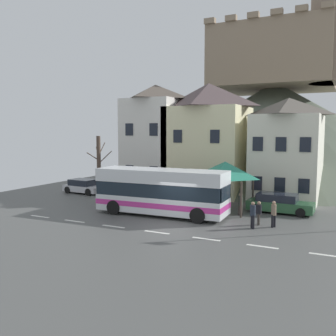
# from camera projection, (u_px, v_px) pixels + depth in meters

# --- Properties ---
(ground_plane) EXTENTS (40.00, 60.00, 0.07)m
(ground_plane) POSITION_uv_depth(u_px,v_px,m) (170.00, 226.00, 22.93)
(ground_plane) COLOR #50514F
(townhouse_00) EXTENTS (5.04, 5.49, 10.19)m
(townhouse_00) POSITION_uv_depth(u_px,v_px,m) (156.00, 138.00, 36.07)
(townhouse_00) COLOR silver
(townhouse_00) RESTS_ON ground_plane
(townhouse_01) EXTENTS (6.70, 6.07, 10.07)m
(townhouse_01) POSITION_uv_depth(u_px,v_px,m) (208.00, 139.00, 34.01)
(townhouse_01) COLOR beige
(townhouse_01) RESTS_ON ground_plane
(townhouse_02) EXTENTS (5.25, 6.65, 8.53)m
(townhouse_02) POSITION_uv_depth(u_px,v_px,m) (288.00, 149.00, 31.28)
(townhouse_02) COLOR silver
(townhouse_02) RESTS_ON ground_plane
(hilltop_castle) EXTENTS (40.93, 40.93, 21.56)m
(hilltop_castle) POSITION_uv_depth(u_px,v_px,m) (275.00, 124.00, 48.31)
(hilltop_castle) COLOR #586153
(hilltop_castle) RESTS_ON ground_plane
(transit_bus) EXTENTS (9.21, 3.02, 3.17)m
(transit_bus) POSITION_uv_depth(u_px,v_px,m) (161.00, 192.00, 25.66)
(transit_bus) COLOR silver
(transit_bus) RESTS_ON ground_plane
(bus_shelter) EXTENTS (3.60, 3.60, 3.60)m
(bus_shelter) POSITION_uv_depth(u_px,v_px,m) (225.00, 170.00, 26.93)
(bus_shelter) COLOR #473D33
(bus_shelter) RESTS_ON ground_plane
(parked_car_01) EXTENTS (4.56, 1.98, 1.36)m
(parked_car_01) POSITION_uv_depth(u_px,v_px,m) (279.00, 203.00, 26.46)
(parked_car_01) COLOR #2B5936
(parked_car_01) RESTS_ON ground_plane
(parked_car_02) EXTENTS (3.94, 2.16, 1.29)m
(parked_car_02) POSITION_uv_depth(u_px,v_px,m) (84.00, 186.00, 34.91)
(parked_car_02) COLOR silver
(parked_car_02) RESTS_ON ground_plane
(pedestrian_00) EXTENTS (0.33, 0.33, 1.48)m
(pedestrian_00) POSITION_uv_depth(u_px,v_px,m) (259.00, 211.00, 22.99)
(pedestrian_00) COLOR #38332D
(pedestrian_00) RESTS_ON ground_plane
(pedestrian_01) EXTENTS (0.31, 0.31, 1.60)m
(pedestrian_01) POSITION_uv_depth(u_px,v_px,m) (274.00, 213.00, 22.40)
(pedestrian_01) COLOR black
(pedestrian_01) RESTS_ON ground_plane
(pedestrian_02) EXTENTS (0.34, 0.35, 1.62)m
(pedestrian_02) POSITION_uv_depth(u_px,v_px,m) (253.00, 214.00, 22.12)
(pedestrian_02) COLOR black
(pedestrian_02) RESTS_ON ground_plane
(pedestrian_03) EXTENTS (0.32, 0.31, 1.56)m
(pedestrian_03) POSITION_uv_depth(u_px,v_px,m) (241.00, 203.00, 25.66)
(pedestrian_03) COLOR #38332D
(pedestrian_03) RESTS_ON ground_plane
(public_bench) EXTENTS (1.66, 0.48, 0.87)m
(public_bench) POSITION_uv_depth(u_px,v_px,m) (265.00, 202.00, 28.16)
(public_bench) COLOR #473828
(public_bench) RESTS_ON ground_plane
(bare_tree_00) EXTENTS (1.50, 1.64, 5.40)m
(bare_tree_00) POSITION_uv_depth(u_px,v_px,m) (99.00, 169.00, 29.67)
(bare_tree_00) COLOR #47382D
(bare_tree_00) RESTS_ON ground_plane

